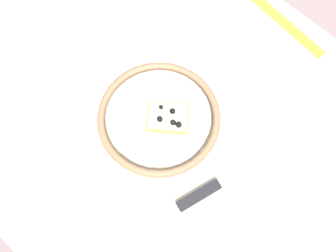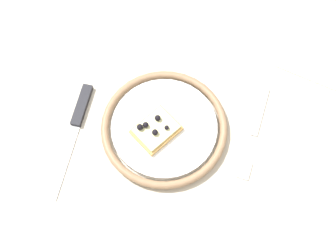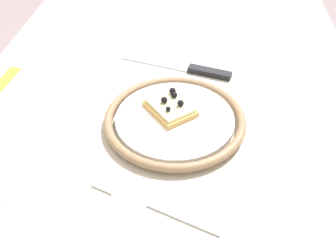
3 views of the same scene
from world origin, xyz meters
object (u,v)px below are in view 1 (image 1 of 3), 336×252
plate (159,118)px  fork (105,61)px  dining_table (177,138)px  measuring_tape (275,15)px  pizza_slice_near (168,117)px  knife (213,187)px

plate → fork: size_ratio=1.28×
dining_table → measuring_tape: (-0.03, 0.34, 0.09)m
dining_table → fork: size_ratio=5.48×
dining_table → fork: bearing=-179.0°
fork → pizza_slice_near: bearing=-2.2°
measuring_tape → plate: bearing=-86.5°
knife → fork: bearing=172.9°
pizza_slice_near → fork: (-0.19, 0.01, -0.02)m
pizza_slice_near → measuring_tape: size_ratio=0.37×
pizza_slice_near → knife: (0.15, -0.04, -0.02)m
knife → pizza_slice_near: bearing=166.8°
dining_table → pizza_slice_near: bearing=-149.4°
knife → measuring_tape: bearing=112.5°
fork → measuring_tape: 0.39m
plate → knife: bearing=-9.0°
pizza_slice_near → measuring_tape: 0.35m
fork → knife: bearing=-7.1°
dining_table → fork: (-0.21, -0.00, 0.09)m
dining_table → knife: 0.17m
knife → measuring_tape: (-0.16, 0.39, -0.00)m
measuring_tape → pizza_slice_near: bearing=-83.9°
dining_table → pizza_slice_near: (-0.02, -0.01, 0.12)m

